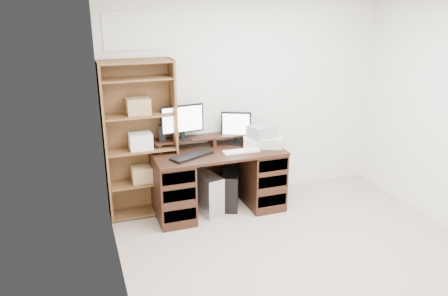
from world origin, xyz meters
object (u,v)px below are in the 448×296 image
monitor_wide (182,120)px  printer (262,141)px  desk (218,179)px  tower_silver (206,193)px  bookshelf (140,139)px  monitor_small (236,127)px  tower_black (230,189)px

monitor_wide → printer: 0.98m
desk → tower_silver: 0.21m
desk → monitor_wide: 0.82m
desk → bookshelf: bookshelf is taller
monitor_small → printer: (0.27, -0.17, -0.16)m
monitor_small → tower_silver: bearing=-134.2°
desk → printer: size_ratio=3.37×
printer → tower_black: bearing=-164.1°
monitor_wide → tower_silver: 0.91m
monitor_small → bookshelf: size_ratio=0.22×
monitor_wide → tower_silver: monitor_wide is taller
monitor_wide → bookshelf: (-0.49, 0.03, -0.18)m
printer → tower_black: (-0.39, 0.03, -0.58)m
printer → tower_black: 0.70m
tower_silver → tower_black: (0.31, 0.03, -0.01)m
monitor_wide → bookshelf: bookshelf is taller
desk → bookshelf: (-0.85, 0.21, 0.53)m
desk → bookshelf: size_ratio=0.83×
tower_black → bookshelf: 1.24m
desk → monitor_small: (0.29, 0.17, 0.57)m
desk → monitor_wide: size_ratio=2.95×
printer → desk: bearing=-159.0°
monitor_wide → tower_silver: (0.22, -0.18, -0.86)m
desk → tower_silver: size_ratio=3.18×
bookshelf → printer: bearing=-8.4°
monitor_wide → desk: bearing=-32.5°
monitor_small → tower_black: monitor_small is taller
monitor_wide → tower_silver: bearing=-45.4°
monitor_small → printer: 0.35m
monitor_small → tower_silver: (-0.43, -0.17, -0.73)m
printer → tower_silver: printer is taller
desk → printer: 0.70m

